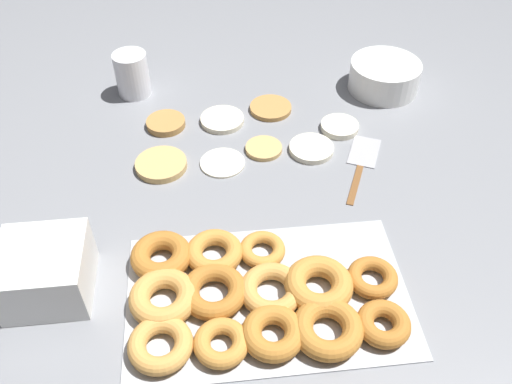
% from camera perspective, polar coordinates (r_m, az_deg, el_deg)
% --- Properties ---
extents(ground_plane, '(3.00, 3.00, 0.00)m').
position_cam_1_polar(ground_plane, '(1.13, -0.34, 1.63)').
color(ground_plane, gray).
extents(pancake_0, '(0.10, 0.10, 0.01)m').
position_cam_1_polar(pancake_0, '(1.28, -3.57, 7.61)').
color(pancake_0, beige).
rests_on(pancake_0, ground_plane).
extents(pancake_1, '(0.10, 0.10, 0.01)m').
position_cam_1_polar(pancake_1, '(1.20, 5.86, 4.57)').
color(pancake_1, silver).
rests_on(pancake_1, ground_plane).
extents(pancake_2, '(0.09, 0.09, 0.01)m').
position_cam_1_polar(pancake_2, '(1.26, 8.80, 6.81)').
color(pancake_2, silver).
rests_on(pancake_2, ground_plane).
extents(pancake_3, '(0.10, 0.10, 0.01)m').
position_cam_1_polar(pancake_3, '(1.31, 1.55, 8.83)').
color(pancake_3, '#B27F42').
rests_on(pancake_3, ground_plane).
extents(pancake_4, '(0.09, 0.09, 0.02)m').
position_cam_1_polar(pancake_4, '(1.28, -9.47, 7.17)').
color(pancake_4, '#B27F42').
rests_on(pancake_4, ground_plane).
extents(pancake_5, '(0.11, 0.11, 0.01)m').
position_cam_1_polar(pancake_5, '(1.17, -9.95, 2.87)').
color(pancake_5, tan).
rests_on(pancake_5, ground_plane).
extents(pancake_6, '(0.10, 0.10, 0.01)m').
position_cam_1_polar(pancake_6, '(1.16, -3.55, 3.17)').
color(pancake_6, silver).
rests_on(pancake_6, ground_plane).
extents(pancake_7, '(0.08, 0.08, 0.01)m').
position_cam_1_polar(pancake_7, '(1.19, 0.82, 4.62)').
color(pancake_7, tan).
rests_on(pancake_7, ground_plane).
extents(donut_tray, '(0.47, 0.30, 0.04)m').
position_cam_1_polar(donut_tray, '(0.91, -0.30, -10.89)').
color(donut_tray, '#ADAFB5').
rests_on(donut_tray, ground_plane).
extents(batter_bowl, '(0.17, 0.17, 0.07)m').
position_cam_1_polar(batter_bowl, '(1.41, 13.34, 11.78)').
color(batter_bowl, white).
rests_on(batter_bowl, ground_plane).
extents(container_stack, '(0.14, 0.14, 0.10)m').
position_cam_1_polar(container_stack, '(0.97, -21.26, -7.80)').
color(container_stack, white).
rests_on(container_stack, ground_plane).
extents(paper_cup, '(0.08, 0.08, 0.11)m').
position_cam_1_polar(paper_cup, '(1.38, -12.90, 11.99)').
color(paper_cup, white).
rests_on(paper_cup, ground_plane).
extents(spatula, '(0.12, 0.22, 0.01)m').
position_cam_1_polar(spatula, '(1.19, 11.14, 3.52)').
color(spatula, brown).
rests_on(spatula, ground_plane).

